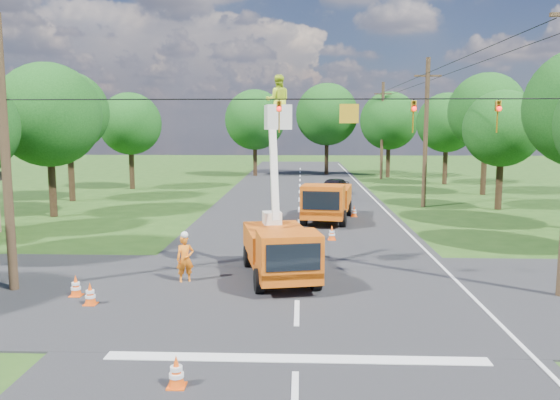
{
  "coord_description": "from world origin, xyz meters",
  "views": [
    {
      "loc": [
        0.1,
        -15.37,
        5.44
      ],
      "look_at": [
        -0.71,
        5.72,
        2.6
      ],
      "focal_mm": 35.0,
      "sensor_mm": 36.0,
      "label": 1
    }
  ],
  "objects_px": {
    "distant_car": "(333,187)",
    "traffic_cone_0": "(176,372)",
    "traffic_cone_3": "(90,294)",
    "tree_left_f": "(130,124)",
    "pole_left": "(5,156)",
    "ground_worker": "(185,259)",
    "pole_right_mid": "(426,132)",
    "tree_right_c": "(502,129)",
    "traffic_cone_2": "(332,233)",
    "bucket_truck": "(280,236)",
    "second_truck": "(327,201)",
    "tree_left_e": "(68,112)",
    "tree_right_e": "(447,123)",
    "pole_right_far": "(382,130)",
    "tree_far_b": "(327,115)",
    "traffic_cone_6": "(354,211)",
    "tree_left_d": "(48,115)",
    "traffic_cone_1": "(313,246)",
    "traffic_cone_4": "(76,286)",
    "tree_far_c": "(389,121)",
    "tree_far_a": "(255,120)",
    "tree_right_d": "(487,111)"
  },
  "relations": [
    {
      "from": "traffic_cone_1",
      "to": "traffic_cone_3",
      "type": "distance_m",
      "value": 9.87
    },
    {
      "from": "ground_worker",
      "to": "tree_far_a",
      "type": "xyz_separation_m",
      "value": [
        -1.05,
        41.85,
        5.35
      ]
    },
    {
      "from": "traffic_cone_0",
      "to": "traffic_cone_4",
      "type": "xyz_separation_m",
      "value": [
        -4.64,
        6.02,
        0.0
      ]
    },
    {
      "from": "distant_car",
      "to": "traffic_cone_0",
      "type": "relative_size",
      "value": 5.97
    },
    {
      "from": "traffic_cone_1",
      "to": "traffic_cone_4",
      "type": "distance_m",
      "value": 9.91
    },
    {
      "from": "traffic_cone_0",
      "to": "tree_right_c",
      "type": "xyz_separation_m",
      "value": [
        15.68,
        25.66,
        4.95
      ]
    },
    {
      "from": "traffic_cone_0",
      "to": "tree_far_c",
      "type": "relative_size",
      "value": 0.08
    },
    {
      "from": "pole_right_mid",
      "to": "tree_left_e",
      "type": "height_order",
      "value": "pole_right_mid"
    },
    {
      "from": "tree_left_d",
      "to": "tree_right_c",
      "type": "distance_m",
      "value": 28.49
    },
    {
      "from": "traffic_cone_4",
      "to": "traffic_cone_3",
      "type": "bearing_deg",
      "value": -46.35
    },
    {
      "from": "tree_left_e",
      "to": "pole_right_mid",
      "type": "bearing_deg",
      "value": -4.52
    },
    {
      "from": "traffic_cone_1",
      "to": "tree_right_c",
      "type": "xyz_separation_m",
      "value": [
        12.57,
        13.47,
        4.95
      ]
    },
    {
      "from": "second_truck",
      "to": "tree_left_f",
      "type": "relative_size",
      "value": 0.77
    },
    {
      "from": "bucket_truck",
      "to": "traffic_cone_4",
      "type": "height_order",
      "value": "bucket_truck"
    },
    {
      "from": "second_truck",
      "to": "tree_far_c",
      "type": "xyz_separation_m",
      "value": [
        7.9,
        28.15,
        4.86
      ]
    },
    {
      "from": "tree_left_d",
      "to": "tree_right_d",
      "type": "relative_size",
      "value": 0.95
    },
    {
      "from": "tree_left_f",
      "to": "traffic_cone_0",
      "type": "bearing_deg",
      "value": -71.43
    },
    {
      "from": "traffic_cone_3",
      "to": "tree_far_a",
      "type": "relative_size",
      "value": 0.07
    },
    {
      "from": "pole_right_mid",
      "to": "tree_right_c",
      "type": "height_order",
      "value": "pole_right_mid"
    },
    {
      "from": "pole_right_mid",
      "to": "tree_right_c",
      "type": "bearing_deg",
      "value": -12.01
    },
    {
      "from": "pole_right_mid",
      "to": "tree_left_f",
      "type": "bearing_deg",
      "value": 156.77
    },
    {
      "from": "tree_right_e",
      "to": "traffic_cone_3",
      "type": "bearing_deg",
      "value": -118.9
    },
    {
      "from": "ground_worker",
      "to": "tree_right_d",
      "type": "relative_size",
      "value": 0.17
    },
    {
      "from": "bucket_truck",
      "to": "traffic_cone_0",
      "type": "height_order",
      "value": "bucket_truck"
    },
    {
      "from": "traffic_cone_6",
      "to": "tree_right_e",
      "type": "relative_size",
      "value": 0.08
    },
    {
      "from": "traffic_cone_3",
      "to": "tree_left_f",
      "type": "height_order",
      "value": "tree_left_f"
    },
    {
      "from": "pole_left",
      "to": "ground_worker",
      "type": "bearing_deg",
      "value": 11.67
    },
    {
      "from": "second_truck",
      "to": "traffic_cone_3",
      "type": "bearing_deg",
      "value": -108.27
    },
    {
      "from": "tree_left_e",
      "to": "tree_right_e",
      "type": "bearing_deg",
      "value": 23.02
    },
    {
      "from": "distant_car",
      "to": "tree_far_b",
      "type": "relative_size",
      "value": 0.41
    },
    {
      "from": "traffic_cone_0",
      "to": "traffic_cone_6",
      "type": "distance_m",
      "value": 22.82
    },
    {
      "from": "tree_left_f",
      "to": "tree_far_a",
      "type": "height_order",
      "value": "tree_far_a"
    },
    {
      "from": "traffic_cone_3",
      "to": "traffic_cone_6",
      "type": "distance_m",
      "value": 19.45
    },
    {
      "from": "ground_worker",
      "to": "tree_left_d",
      "type": "relative_size",
      "value": 0.18
    },
    {
      "from": "traffic_cone_3",
      "to": "pole_right_far",
      "type": "distance_m",
      "value": 44.29
    },
    {
      "from": "bucket_truck",
      "to": "tree_left_e",
      "type": "distance_m",
      "value": 26.39
    },
    {
      "from": "traffic_cone_2",
      "to": "tree_right_c",
      "type": "xyz_separation_m",
      "value": [
        11.6,
        10.51,
        4.95
      ]
    },
    {
      "from": "pole_right_mid",
      "to": "tree_left_f",
      "type": "distance_m",
      "value": 25.36
    },
    {
      "from": "traffic_cone_3",
      "to": "pole_left",
      "type": "bearing_deg",
      "value": 155.18
    },
    {
      "from": "traffic_cone_1",
      "to": "tree_left_d",
      "type": "distance_m",
      "value": 19.16
    },
    {
      "from": "pole_right_far",
      "to": "tree_right_c",
      "type": "distance_m",
      "value": 21.52
    },
    {
      "from": "tree_right_d",
      "to": "tree_far_b",
      "type": "xyz_separation_m",
      "value": [
        -11.8,
        18.0,
        0.13
      ]
    },
    {
      "from": "traffic_cone_4",
      "to": "second_truck",
      "type": "bearing_deg",
      "value": 58.93
    },
    {
      "from": "traffic_cone_0",
      "to": "traffic_cone_1",
      "type": "height_order",
      "value": "same"
    },
    {
      "from": "tree_left_e",
      "to": "traffic_cone_4",
      "type": "bearing_deg",
      "value": -66.85
    },
    {
      "from": "bucket_truck",
      "to": "traffic_cone_6",
      "type": "distance_m",
      "value": 14.31
    },
    {
      "from": "traffic_cone_2",
      "to": "pole_right_mid",
      "type": "distance_m",
      "value": 14.23
    },
    {
      "from": "traffic_cone_1",
      "to": "tree_right_c",
      "type": "height_order",
      "value": "tree_right_c"
    },
    {
      "from": "pole_left",
      "to": "tree_left_d",
      "type": "height_order",
      "value": "tree_left_d"
    },
    {
      "from": "traffic_cone_2",
      "to": "bucket_truck",
      "type": "bearing_deg",
      "value": -108.36
    }
  ]
}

